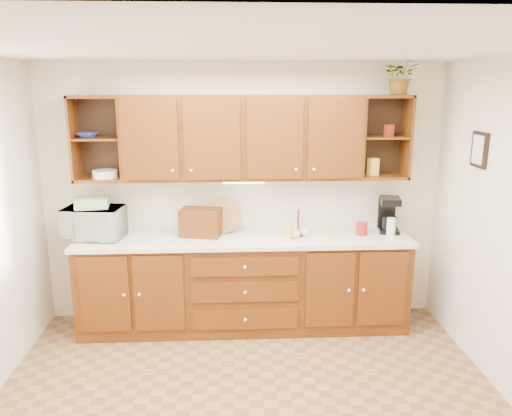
{
  "coord_description": "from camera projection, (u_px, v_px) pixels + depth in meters",
  "views": [
    {
      "loc": [
        -0.12,
        -3.2,
        2.38
      ],
      "look_at": [
        0.1,
        1.15,
        1.3
      ],
      "focal_mm": 35.0,
      "sensor_mm": 36.0,
      "label": 1
    }
  ],
  "objects": [
    {
      "name": "ceiling",
      "position": [
        249.0,
        48.0,
        3.05
      ],
      "size": [
        4.0,
        4.0,
        0.0
      ],
      "primitive_type": "plane",
      "rotation": [
        3.14,
        0.0,
        0.0
      ],
      "color": "white",
      "rests_on": "back_wall"
    },
    {
      "name": "back_wall",
      "position": [
        243.0,
        194.0,
        5.06
      ],
      "size": [
        4.0,
        0.0,
        4.0
      ],
      "primitive_type": "plane",
      "rotation": [
        1.57,
        0.0,
        0.0
      ],
      "color": "beige",
      "rests_on": "floor"
    },
    {
      "name": "base_cabinets",
      "position": [
        244.0,
        284.0,
        4.98
      ],
      "size": [
        3.2,
        0.6,
        0.9
      ],
      "primitive_type": "cube",
      "color": "#3C1906",
      "rests_on": "floor"
    },
    {
      "name": "countertop",
      "position": [
        244.0,
        239.0,
        4.85
      ],
      "size": [
        3.24,
        0.64,
        0.04
      ],
      "primitive_type": "cube",
      "color": "silver",
      "rests_on": "base_cabinets"
    },
    {
      "name": "upper_cabinets",
      "position": [
        244.0,
        137.0,
        4.77
      ],
      "size": [
        3.2,
        0.33,
        0.8
      ],
      "color": "#3C1906",
      "rests_on": "back_wall"
    },
    {
      "name": "undercabinet_light",
      "position": [
        243.0,
        182.0,
        4.81
      ],
      "size": [
        0.4,
        0.05,
        0.02
      ],
      "primitive_type": "cube",
      "color": "white",
      "rests_on": "upper_cabinets"
    },
    {
      "name": "framed_picture",
      "position": [
        479.0,
        150.0,
        4.2
      ],
      "size": [
        0.03,
        0.24,
        0.3
      ],
      "primitive_type": "cube",
      "color": "black",
      "rests_on": "right_wall"
    },
    {
      "name": "wicker_basket",
      "position": [
        86.0,
        232.0,
        4.79
      ],
      "size": [
        0.3,
        0.3,
        0.13
      ],
      "primitive_type": "cylinder",
      "rotation": [
        0.0,
        0.0,
        -0.3
      ],
      "color": "olive",
      "rests_on": "countertop"
    },
    {
      "name": "microwave",
      "position": [
        94.0,
        223.0,
        4.8
      ],
      "size": [
        0.59,
        0.43,
        0.3
      ],
      "primitive_type": "imported",
      "rotation": [
        0.0,
        0.0,
        -0.12
      ],
      "color": "beige",
      "rests_on": "countertop"
    },
    {
      "name": "towel_stack",
      "position": [
        92.0,
        203.0,
        4.75
      ],
      "size": [
        0.33,
        0.26,
        0.09
      ],
      "primitive_type": "cube",
      "rotation": [
        0.0,
        0.0,
        0.14
      ],
      "color": "#E7E76D",
      "rests_on": "microwave"
    },
    {
      "name": "wine_bottle",
      "position": [
        215.0,
        223.0,
        4.85
      ],
      "size": [
        0.08,
        0.08,
        0.28
      ],
      "primitive_type": "cylinder",
      "rotation": [
        0.0,
        0.0,
        -0.11
      ],
      "color": "black",
      "rests_on": "countertop"
    },
    {
      "name": "woven_tray",
      "position": [
        222.0,
        232.0,
        5.0
      ],
      "size": [
        0.38,
        0.14,
        0.37
      ],
      "primitive_type": "cylinder",
      "rotation": [
        1.36,
        0.0,
        -0.11
      ],
      "color": "olive",
      "rests_on": "countertop"
    },
    {
      "name": "bread_box",
      "position": [
        201.0,
        222.0,
        4.88
      ],
      "size": [
        0.43,
        0.32,
        0.27
      ],
      "primitive_type": "cube",
      "rotation": [
        0.0,
        0.0,
        -0.21
      ],
      "color": "#3C1906",
      "rests_on": "countertop"
    },
    {
      "name": "mug_tree",
      "position": [
        298.0,
        232.0,
        4.89
      ],
      "size": [
        0.21,
        0.22,
        0.27
      ],
      "rotation": [
        0.0,
        0.0,
        -0.0
      ],
      "color": "#3C1906",
      "rests_on": "countertop"
    },
    {
      "name": "canister_red",
      "position": [
        362.0,
        229.0,
        4.92
      ],
      "size": [
        0.13,
        0.13,
        0.13
      ],
      "primitive_type": "cylinder",
      "rotation": [
        0.0,
        0.0,
        0.18
      ],
      "color": "maroon",
      "rests_on": "countertop"
    },
    {
      "name": "canister_white",
      "position": [
        391.0,
        227.0,
        4.87
      ],
      "size": [
        0.1,
        0.1,
        0.18
      ],
      "primitive_type": "cylinder",
      "rotation": [
        0.0,
        0.0,
        0.25
      ],
      "color": "white",
      "rests_on": "countertop"
    },
    {
      "name": "canister_yellow",
      "position": [
        288.0,
        234.0,
        4.77
      ],
      "size": [
        0.09,
        0.09,
        0.11
      ],
      "primitive_type": "cylinder",
      "rotation": [
        0.0,
        0.0,
        -0.03
      ],
      "color": "yellow",
      "rests_on": "countertop"
    },
    {
      "name": "coffee_maker",
      "position": [
        389.0,
        215.0,
        5.01
      ],
      "size": [
        0.23,
        0.27,
        0.35
      ],
      "rotation": [
        0.0,
        0.0,
        -0.17
      ],
      "color": "black",
      "rests_on": "countertop"
    },
    {
      "name": "bowl_stack",
      "position": [
        88.0,
        135.0,
        4.67
      ],
      "size": [
        0.24,
        0.24,
        0.05
      ],
      "primitive_type": "imported",
      "rotation": [
        0.0,
        0.0,
        -0.32
      ],
      "color": "#282F95",
      "rests_on": "upper_cabinets"
    },
    {
      "name": "plate_stack",
      "position": [
        105.0,
        174.0,
        4.76
      ],
      "size": [
        0.24,
        0.24,
        0.07
      ],
      "primitive_type": "cylinder",
      "rotation": [
        0.0,
        0.0,
        -0.02
      ],
      "color": "white",
      "rests_on": "upper_cabinets"
    },
    {
      "name": "pantry_box_yellow",
      "position": [
        373.0,
        167.0,
        4.87
      ],
      "size": [
        0.11,
        0.1,
        0.17
      ],
      "primitive_type": "cube",
      "rotation": [
        0.0,
        0.0,
        0.33
      ],
      "color": "yellow",
      "rests_on": "upper_cabinets"
    },
    {
      "name": "pantry_box_red",
      "position": [
        389.0,
        130.0,
        4.79
      ],
      "size": [
        0.09,
        0.09,
        0.11
      ],
      "primitive_type": "cube",
      "rotation": [
        0.0,
        0.0,
        0.39
      ],
      "color": "maroon",
      "rests_on": "upper_cabinets"
    },
    {
      "name": "potted_plant",
      "position": [
        401.0,
        76.0,
        4.65
      ],
      "size": [
        0.38,
        0.35,
        0.35
      ],
      "primitive_type": "imported",
      "rotation": [
        0.0,
        0.0,
        -0.27
      ],
      "color": "#999999",
      "rests_on": "upper_cabinets"
    }
  ]
}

